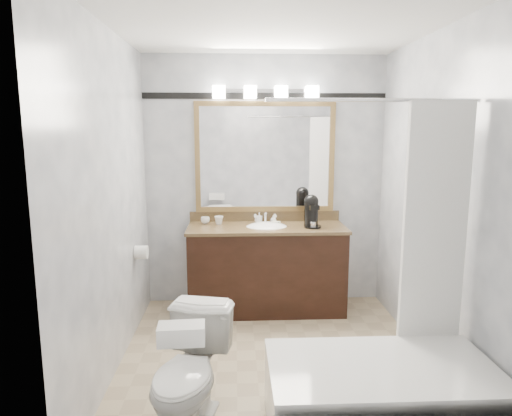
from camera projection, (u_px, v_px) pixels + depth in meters
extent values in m
cube|color=tan|center=(275.00, 360.00, 3.56)|extent=(2.40, 2.60, 0.01)
cube|color=white|center=(278.00, 22.00, 3.14)|extent=(2.40, 2.60, 0.01)
cube|color=silver|center=(265.00, 182.00, 4.63)|extent=(2.40, 0.01, 2.50)
cube|color=silver|center=(303.00, 247.00, 2.07)|extent=(2.40, 0.01, 2.50)
cube|color=silver|center=(110.00, 203.00, 3.29)|extent=(0.01, 2.60, 2.50)
cube|color=silver|center=(437.00, 201.00, 3.40)|extent=(0.01, 2.60, 2.50)
cube|color=black|center=(266.00, 270.00, 4.49)|extent=(1.50, 0.55, 0.82)
cube|color=olive|center=(267.00, 228.00, 4.42)|extent=(1.53, 0.58, 0.03)
cube|color=olive|center=(265.00, 216.00, 4.67)|extent=(1.53, 0.03, 0.10)
ellipsoid|color=white|center=(267.00, 229.00, 4.42)|extent=(0.44, 0.34, 0.14)
cube|color=olive|center=(265.00, 104.00, 4.48)|extent=(1.40, 0.04, 0.05)
cube|color=olive|center=(265.00, 209.00, 4.66)|extent=(1.40, 0.04, 0.05)
cube|color=olive|center=(197.00, 157.00, 4.54)|extent=(0.05, 0.04, 1.00)
cube|color=olive|center=(332.00, 157.00, 4.60)|extent=(0.05, 0.04, 1.00)
cube|color=white|center=(265.00, 157.00, 4.57)|extent=(1.30, 0.01, 1.00)
cube|color=silver|center=(265.00, 91.00, 4.45)|extent=(0.90, 0.05, 0.03)
cube|color=white|center=(219.00, 92.00, 4.38)|extent=(0.12, 0.12, 0.12)
cube|color=white|center=(250.00, 92.00, 4.39)|extent=(0.12, 0.12, 0.12)
cube|color=white|center=(281.00, 92.00, 4.41)|extent=(0.12, 0.12, 0.12)
cube|color=white|center=(312.00, 92.00, 4.42)|extent=(0.12, 0.12, 0.12)
cube|color=black|center=(265.00, 96.00, 4.48)|extent=(2.40, 0.01, 0.06)
cube|color=white|center=(380.00, 401.00, 2.64)|extent=(1.30, 0.72, 0.45)
cylinder|color=silver|center=(374.00, 100.00, 2.72)|extent=(1.30, 0.02, 0.02)
cube|color=white|center=(435.00, 226.00, 2.86)|extent=(0.40, 0.04, 1.55)
cylinder|color=white|center=(141.00, 252.00, 4.05)|extent=(0.11, 0.12, 0.12)
imported|color=white|center=(189.00, 375.00, 2.68)|extent=(0.54, 0.77, 0.71)
cube|color=white|center=(181.00, 334.00, 2.30)|extent=(0.24, 0.14, 0.10)
cylinder|color=black|center=(313.00, 227.00, 4.36)|extent=(0.16, 0.16, 0.02)
cylinder|color=black|center=(311.00, 214.00, 4.39)|extent=(0.13, 0.13, 0.23)
sphere|color=black|center=(311.00, 202.00, 4.37)|extent=(0.14, 0.14, 0.14)
cube|color=black|center=(314.00, 207.00, 4.31)|extent=(0.10, 0.10, 0.04)
cylinder|color=silver|center=(313.00, 224.00, 4.33)|extent=(0.05, 0.05, 0.05)
imported|color=white|center=(205.00, 220.00, 4.53)|extent=(0.09, 0.09, 0.07)
imported|color=white|center=(219.00, 220.00, 4.51)|extent=(0.11, 0.11, 0.08)
imported|color=white|center=(259.00, 218.00, 4.56)|extent=(0.06, 0.06, 0.11)
imported|color=white|center=(273.00, 219.00, 4.59)|extent=(0.07, 0.07, 0.07)
cube|color=beige|center=(276.00, 222.00, 4.54)|extent=(0.09, 0.07, 0.02)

